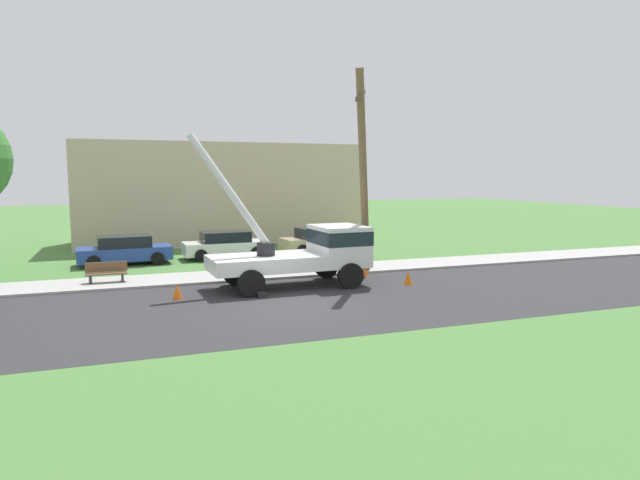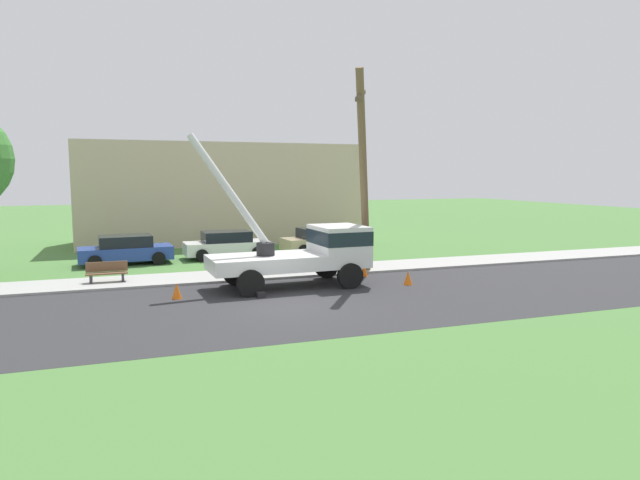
% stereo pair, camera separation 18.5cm
% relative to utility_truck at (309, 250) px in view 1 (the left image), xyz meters
% --- Properties ---
extents(ground_plane, '(120.00, 120.00, 0.00)m').
position_rel_utility_truck_xyz_m(ground_plane, '(-1.82, 9.19, -1.41)').
color(ground_plane, '#477538').
extents(road_asphalt, '(80.00, 8.73, 0.01)m').
position_rel_utility_truck_xyz_m(road_asphalt, '(-1.82, -2.81, -1.40)').
color(road_asphalt, '#2B2B2D').
rests_on(road_asphalt, ground).
extents(sidewalk_strip, '(80.00, 2.64, 0.10)m').
position_rel_utility_truck_xyz_m(sidewalk_strip, '(-1.82, 2.87, -1.36)').
color(sidewalk_strip, '#9E9E99').
rests_on(sidewalk_strip, ground).
extents(utility_truck, '(6.85, 3.21, 5.98)m').
position_rel_utility_truck_xyz_m(utility_truck, '(0.00, 0.00, 0.00)').
color(utility_truck, silver).
rests_on(utility_truck, ground).
extents(leaning_utility_pole, '(2.06, 3.04, 8.67)m').
position_rel_utility_truck_xyz_m(leaning_utility_pole, '(2.74, 0.88, 3.03)').
color(leaning_utility_pole, brown).
rests_on(leaning_utility_pole, ground).
extents(traffic_cone_ahead, '(0.36, 0.36, 0.56)m').
position_rel_utility_truck_xyz_m(traffic_cone_ahead, '(3.77, -1.28, -1.13)').
color(traffic_cone_ahead, orange).
rests_on(traffic_cone_ahead, ground).
extents(traffic_cone_behind, '(0.36, 0.36, 0.56)m').
position_rel_utility_truck_xyz_m(traffic_cone_behind, '(-5.21, -0.75, -1.13)').
color(traffic_cone_behind, orange).
rests_on(traffic_cone_behind, ground).
extents(traffic_cone_curbside, '(0.36, 0.36, 0.56)m').
position_rel_utility_truck_xyz_m(traffic_cone_curbside, '(2.89, 1.06, -1.13)').
color(traffic_cone_curbside, orange).
rests_on(traffic_cone_curbside, ground).
extents(parked_sedan_blue, '(4.52, 2.22, 1.42)m').
position_rel_utility_truck_xyz_m(parked_sedan_blue, '(-6.85, 8.04, -0.70)').
color(parked_sedan_blue, '#263F99').
rests_on(parked_sedan_blue, ground).
extents(parked_sedan_white, '(4.45, 2.11, 1.42)m').
position_rel_utility_truck_xyz_m(parked_sedan_white, '(-1.78, 8.49, -0.70)').
color(parked_sedan_white, silver).
rests_on(parked_sedan_white, ground).
extents(parked_sedan_tan, '(4.55, 2.29, 1.42)m').
position_rel_utility_truck_xyz_m(parked_sedan_tan, '(3.63, 8.68, -0.70)').
color(parked_sedan_tan, tan).
rests_on(parked_sedan_tan, ground).
extents(park_bench, '(1.60, 0.45, 0.90)m').
position_rel_utility_truck_xyz_m(park_bench, '(-7.61, 2.94, -0.95)').
color(park_bench, brown).
rests_on(park_bench, ground).
extents(lowrise_building_backdrop, '(18.00, 6.00, 6.40)m').
position_rel_utility_truck_xyz_m(lowrise_building_backdrop, '(-0.63, 16.28, 1.79)').
color(lowrise_building_backdrop, '#C6B293').
rests_on(lowrise_building_backdrop, ground).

